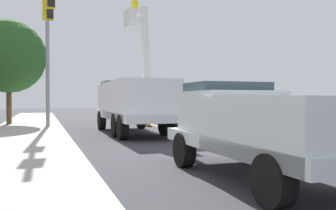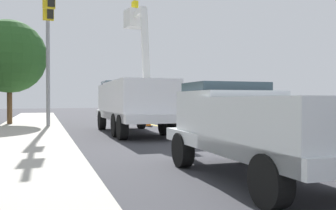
% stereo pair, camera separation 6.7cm
% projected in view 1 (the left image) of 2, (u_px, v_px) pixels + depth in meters
% --- Properties ---
extents(ground, '(120.00, 120.00, 0.00)m').
position_uv_depth(ground, '(192.00, 134.00, 17.93)').
color(ground, '#38383D').
extents(sidewalk_far_side, '(59.85, 12.70, 0.12)m').
position_uv_depth(sidewalk_far_side, '(25.00, 138.00, 15.49)').
color(sidewalk_far_side, '#B2ADA3').
rests_on(sidewalk_far_side, ground).
extents(lane_centre_stripe, '(49.44, 7.78, 0.01)m').
position_uv_depth(lane_centre_stripe, '(192.00, 134.00, 17.93)').
color(lane_centre_stripe, yellow).
rests_on(lane_centre_stripe, ground).
extents(utility_bucket_truck, '(8.49, 3.72, 6.69)m').
position_uv_depth(utility_bucket_truck, '(133.00, 101.00, 18.33)').
color(utility_bucket_truck, white).
rests_on(utility_bucket_truck, ground).
extents(service_pickup_truck, '(5.85, 2.93, 2.06)m').
position_uv_depth(service_pickup_truck, '(260.00, 126.00, 7.57)').
color(service_pickup_truck, silver).
rests_on(service_pickup_truck, ground).
extents(passing_minivan, '(5.03, 2.61, 1.69)m').
position_uv_depth(passing_minivan, '(165.00, 109.00, 28.20)').
color(passing_minivan, tan).
rests_on(passing_minivan, ground).
extents(traffic_cone_mid_front, '(0.40, 0.40, 0.83)m').
position_uv_depth(traffic_cone_mid_front, '(148.00, 120.00, 23.01)').
color(traffic_cone_mid_front, black).
rests_on(traffic_cone_mid_front, ground).
extents(traffic_signal_mast, '(6.59, 1.19, 7.64)m').
position_uv_depth(traffic_signal_mast, '(48.00, 33.00, 19.91)').
color(traffic_signal_mast, gray).
rests_on(traffic_signal_mast, ground).
extents(street_tree_right, '(4.66, 4.66, 6.76)m').
position_uv_depth(street_tree_right, '(9.00, 56.00, 23.59)').
color(street_tree_right, brown).
rests_on(street_tree_right, ground).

